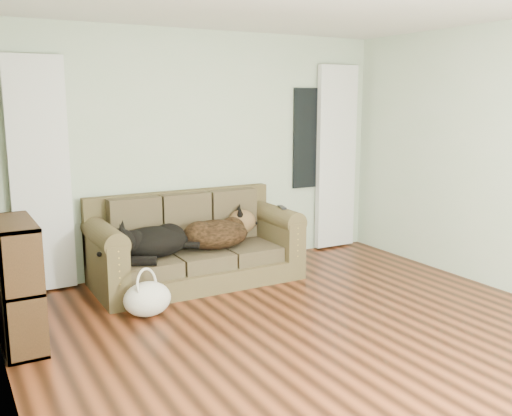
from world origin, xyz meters
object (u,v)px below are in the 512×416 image
dog_shepherd (218,234)px  tote_bag (147,298)px  sofa (196,240)px  bookshelf (18,282)px  dog_black_lab (149,244)px

dog_shepherd → tote_bag: dog_shepherd is taller
sofa → bookshelf: size_ratio=2.14×
sofa → dog_black_lab: 0.53m
dog_black_lab → bookshelf: bearing=-150.9°
tote_bag → bookshelf: bearing=-175.8°
sofa → dog_shepherd: sofa is taller
sofa → bookshelf: bookshelf is taller
sofa → dog_black_lab: bearing=-173.2°
tote_bag → bookshelf: (-1.04, -0.08, 0.34)m
dog_shepherd → dog_black_lab: bearing=6.6°
dog_black_lab → tote_bag: dog_black_lab is taller
sofa → bookshelf: bearing=-157.5°
dog_black_lab → tote_bag: 0.72m
sofa → bookshelf: 1.94m
tote_bag → bookshelf: size_ratio=0.43×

